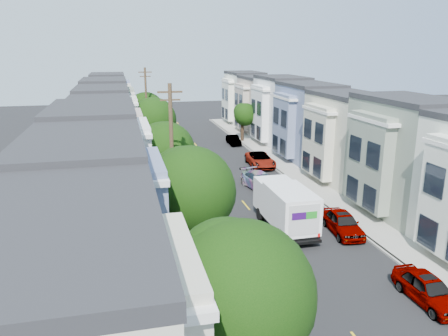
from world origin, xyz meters
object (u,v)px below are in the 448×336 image
at_px(utility_pole_far, 147,109).
at_px(parked_left_c, 194,220).
at_px(tree_b, 188,192).
at_px(utility_pole_near, 172,160).
at_px(tree_a, 237,295).
at_px(parked_right_a, 428,289).
at_px(fedex_truck, 285,205).
at_px(tree_d, 153,120).
at_px(tree_e, 145,111).
at_px(tree_c, 164,152).
at_px(parked_left_b, 235,312).
at_px(lead_sedan, 260,181).
at_px(parked_right_b, 343,223).
at_px(parked_left_d, 173,175).
at_px(parked_right_c, 260,160).
at_px(tree_far_r, 245,115).
at_px(parked_right_d, 234,140).

height_order(utility_pole_far, parked_left_c, utility_pole_far).
xyz_separation_m(tree_b, utility_pole_near, (0.00, 7.03, -0.04)).
height_order(tree_a, parked_right_a, tree_a).
bearing_deg(fedex_truck, tree_d, 113.10).
bearing_deg(parked_left_c, tree_e, 90.23).
distance_m(tree_c, parked_left_c, 6.74).
height_order(tree_d, parked_left_b, tree_d).
bearing_deg(lead_sedan, parked_left_c, -142.59).
distance_m(tree_b, parked_right_b, 12.74).
distance_m(tree_d, parked_left_d, 6.60).
bearing_deg(parked_right_c, utility_pole_near, -122.61).
height_order(tree_b, parked_right_a, tree_b).
bearing_deg(tree_a, tree_c, 90.00).
relative_size(tree_far_r, parked_left_c, 1.17).
bearing_deg(tree_e, tree_a, -90.00).
xyz_separation_m(tree_far_r, lead_sedan, (-4.45, -20.83, -2.92)).
height_order(tree_a, tree_e, tree_a).
relative_size(lead_sedan, parked_left_c, 1.11).
distance_m(tree_d, lead_sedan, 13.03).
distance_m(fedex_truck, parked_right_b, 4.09).
bearing_deg(tree_e, parked_right_a, -74.51).
relative_size(tree_far_r, fedex_truck, 0.79).
distance_m(parked_left_b, parked_right_c, 28.34).
xyz_separation_m(tree_c, lead_sedan, (8.75, 2.41, -3.75)).
bearing_deg(tree_c, tree_b, -90.00).
xyz_separation_m(parked_left_c, parked_right_c, (9.80, 15.40, -0.01)).
height_order(tree_a, utility_pole_near, utility_pole_near).
xyz_separation_m(tree_a, parked_left_c, (1.40, 16.59, -4.22)).
bearing_deg(parked_right_a, tree_e, 105.02).
bearing_deg(parked_left_d, fedex_truck, -59.85).
distance_m(utility_pole_near, parked_right_c, 19.53).
relative_size(tree_a, parked_right_d, 1.99).
height_order(utility_pole_near, parked_right_b, utility_pole_near).
height_order(utility_pole_near, parked_right_d, utility_pole_near).
xyz_separation_m(tree_far_r, parked_right_d, (-1.99, -1.81, -3.06)).
bearing_deg(tree_d, parked_left_d, -72.87).
distance_m(tree_a, parked_right_b, 18.22).
bearing_deg(utility_pole_far, parked_left_c, -86.92).
height_order(tree_a, parked_left_b, tree_a).
relative_size(parked_left_d, parked_right_b, 0.92).
distance_m(tree_b, tree_c, 12.46).
relative_size(tree_c, parked_left_d, 1.59).
distance_m(tree_far_r, parked_left_b, 41.67).
bearing_deg(parked_left_b, fedex_truck, 57.62).
bearing_deg(parked_right_d, tree_far_r, 42.25).
height_order(tree_d, parked_right_a, tree_d).
bearing_deg(tree_far_r, tree_c, -119.60).
bearing_deg(parked_right_b, fedex_truck, 161.93).
bearing_deg(tree_a, tree_e, 90.00).
height_order(parked_right_a, parked_right_b, parked_right_b).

